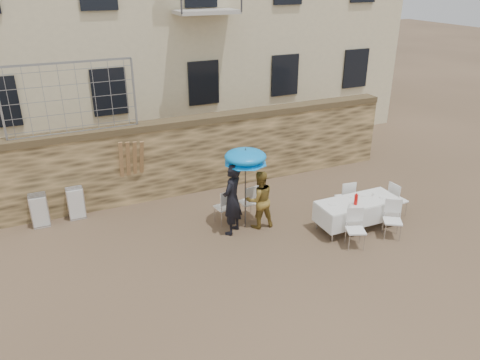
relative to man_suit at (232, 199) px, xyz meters
name	(u,v)px	position (x,y,z in m)	size (l,w,h in m)	color
ground	(265,282)	(-0.19, -2.19, -0.92)	(80.00, 80.00, 0.00)	brown
stone_wall	(188,156)	(-0.19, 2.81, 0.18)	(13.00, 0.50, 2.20)	olive
chain_link_fence	(70,99)	(-3.19, 2.81, 2.18)	(3.20, 0.06, 1.80)	gray
man_suit	(232,199)	(0.00, 0.00, 0.00)	(0.67, 0.44, 1.84)	black
woman_dress	(259,199)	(0.75, 0.00, -0.16)	(0.74, 0.58, 1.53)	#B58C37
umbrella	(245,159)	(0.40, 0.10, 0.96)	(1.07, 1.07, 2.00)	#3F3F44
couple_chair_left	(224,206)	(0.00, 0.55, -0.44)	(0.48, 0.48, 0.96)	white
couple_chair_right	(248,201)	(0.70, 0.55, -0.44)	(0.48, 0.48, 0.96)	white
banquet_table	(358,202)	(2.98, -1.08, -0.19)	(2.10, 0.85, 0.78)	white
soda_bottle	(356,200)	(2.78, -1.23, -0.02)	(0.09, 0.09, 0.26)	red
table_chair_front_left	(356,229)	(2.38, -1.83, -0.44)	(0.48, 0.48, 0.96)	white
table_chair_front_right	(393,220)	(3.48, -1.83, -0.44)	(0.48, 0.48, 0.96)	white
table_chair_back	(345,197)	(3.18, -0.28, -0.44)	(0.48, 0.48, 0.96)	white
table_chair_side	(398,199)	(4.38, -0.98, -0.44)	(0.48, 0.48, 0.96)	white
chair_stack_left	(39,207)	(-4.37, 2.47, -0.46)	(0.46, 0.47, 0.92)	white
chair_stack_right	(75,201)	(-3.47, 2.47, -0.46)	(0.46, 0.40, 0.92)	white
wood_planks	(133,171)	(-1.87, 2.54, 0.08)	(0.70, 0.20, 2.00)	#A37749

